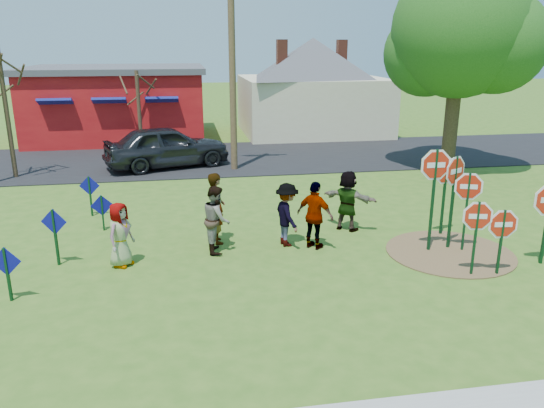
{
  "coord_description": "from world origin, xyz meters",
  "views": [
    {
      "loc": [
        -2.08,
        -12.62,
        5.15
      ],
      "look_at": [
        0.13,
        0.37,
        1.12
      ],
      "focal_mm": 35.0,
      "sensor_mm": 36.0,
      "label": 1
    }
  ],
  "objects_px": {
    "utility_pole": "(232,57)",
    "person_b": "(216,208)",
    "stop_sign_d": "(446,177)",
    "stop_sign_a": "(477,222)",
    "suv": "(167,146)",
    "stop_sign_b": "(435,174)",
    "leafy_tree": "(463,37)",
    "person_a": "(120,235)",
    "stop_sign_c": "(468,194)"
  },
  "relations": [
    {
      "from": "suv",
      "to": "utility_pole",
      "type": "relative_size",
      "value": 0.6
    },
    {
      "from": "stop_sign_a",
      "to": "person_a",
      "type": "relative_size",
      "value": 1.2
    },
    {
      "from": "stop_sign_a",
      "to": "person_a",
      "type": "distance_m",
      "value": 8.23
    },
    {
      "from": "person_a",
      "to": "leafy_tree",
      "type": "relative_size",
      "value": 0.19
    },
    {
      "from": "stop_sign_b",
      "to": "leafy_tree",
      "type": "height_order",
      "value": "leafy_tree"
    },
    {
      "from": "stop_sign_d",
      "to": "leafy_tree",
      "type": "height_order",
      "value": "leafy_tree"
    },
    {
      "from": "utility_pole",
      "to": "person_b",
      "type": "bearing_deg",
      "value": -98.84
    },
    {
      "from": "person_a",
      "to": "suv",
      "type": "bearing_deg",
      "value": 26.79
    },
    {
      "from": "stop_sign_c",
      "to": "suv",
      "type": "bearing_deg",
      "value": 143.52
    },
    {
      "from": "suv",
      "to": "leafy_tree",
      "type": "height_order",
      "value": "leafy_tree"
    },
    {
      "from": "person_a",
      "to": "suv",
      "type": "height_order",
      "value": "suv"
    },
    {
      "from": "stop_sign_b",
      "to": "person_b",
      "type": "height_order",
      "value": "stop_sign_b"
    },
    {
      "from": "stop_sign_a",
      "to": "leafy_tree",
      "type": "distance_m",
      "value": 11.61
    },
    {
      "from": "person_b",
      "to": "utility_pole",
      "type": "relative_size",
      "value": 0.22
    },
    {
      "from": "person_b",
      "to": "leafy_tree",
      "type": "relative_size",
      "value": 0.23
    },
    {
      "from": "stop_sign_b",
      "to": "suv",
      "type": "bearing_deg",
      "value": 123.6
    },
    {
      "from": "stop_sign_b",
      "to": "person_b",
      "type": "xyz_separation_m",
      "value": [
        -5.32,
        1.51,
        -1.07
      ]
    },
    {
      "from": "suv",
      "to": "utility_pole",
      "type": "xyz_separation_m",
      "value": [
        2.77,
        -0.84,
        3.66
      ]
    },
    {
      "from": "stop_sign_d",
      "to": "suv",
      "type": "relative_size",
      "value": 0.45
    },
    {
      "from": "stop_sign_a",
      "to": "utility_pole",
      "type": "relative_size",
      "value": 0.22
    },
    {
      "from": "person_b",
      "to": "person_a",
      "type": "bearing_deg",
      "value": 105.6
    },
    {
      "from": "stop_sign_a",
      "to": "stop_sign_c",
      "type": "xyz_separation_m",
      "value": [
        0.54,
        1.42,
        0.23
      ]
    },
    {
      "from": "person_b",
      "to": "suv",
      "type": "relative_size",
      "value": 0.37
    },
    {
      "from": "stop_sign_a",
      "to": "stop_sign_b",
      "type": "relative_size",
      "value": 0.68
    },
    {
      "from": "person_b",
      "to": "utility_pole",
      "type": "bearing_deg",
      "value": -19.58
    },
    {
      "from": "stop_sign_c",
      "to": "suv",
      "type": "xyz_separation_m",
      "value": [
        -7.64,
        10.88,
        -0.59
      ]
    },
    {
      "from": "person_a",
      "to": "utility_pole",
      "type": "xyz_separation_m",
      "value": [
        3.66,
        9.55,
        3.8
      ]
    },
    {
      "from": "leafy_tree",
      "to": "stop_sign_b",
      "type": "bearing_deg",
      "value": -120.58
    },
    {
      "from": "stop_sign_c",
      "to": "stop_sign_d",
      "type": "distance_m",
      "value": 1.22
    },
    {
      "from": "stop_sign_b",
      "to": "stop_sign_d",
      "type": "distance_m",
      "value": 1.43
    },
    {
      "from": "stop_sign_d",
      "to": "utility_pole",
      "type": "distance_m",
      "value": 10.51
    },
    {
      "from": "stop_sign_a",
      "to": "stop_sign_d",
      "type": "distance_m",
      "value": 2.71
    },
    {
      "from": "stop_sign_d",
      "to": "person_b",
      "type": "bearing_deg",
      "value": 166.54
    },
    {
      "from": "person_a",
      "to": "suv",
      "type": "relative_size",
      "value": 0.3
    },
    {
      "from": "person_a",
      "to": "leafy_tree",
      "type": "height_order",
      "value": "leafy_tree"
    },
    {
      "from": "stop_sign_b",
      "to": "stop_sign_c",
      "type": "height_order",
      "value": "stop_sign_b"
    },
    {
      "from": "stop_sign_c",
      "to": "person_b",
      "type": "bearing_deg",
      "value": -176.6
    },
    {
      "from": "stop_sign_c",
      "to": "person_a",
      "type": "height_order",
      "value": "stop_sign_c"
    },
    {
      "from": "person_b",
      "to": "leafy_tree",
      "type": "distance_m",
      "value": 13.03
    },
    {
      "from": "stop_sign_c",
      "to": "suv",
      "type": "height_order",
      "value": "stop_sign_c"
    },
    {
      "from": "stop_sign_a",
      "to": "utility_pole",
      "type": "distance_m",
      "value": 12.69
    },
    {
      "from": "stop_sign_a",
      "to": "stop_sign_d",
      "type": "relative_size",
      "value": 0.82
    },
    {
      "from": "stop_sign_b",
      "to": "person_a",
      "type": "distance_m",
      "value": 7.79
    },
    {
      "from": "stop_sign_a",
      "to": "leafy_tree",
      "type": "xyz_separation_m",
      "value": [
        4.59,
        9.86,
        4.06
      ]
    },
    {
      "from": "person_a",
      "to": "suv",
      "type": "xyz_separation_m",
      "value": [
        0.9,
        10.39,
        0.14
      ]
    },
    {
      "from": "stop_sign_d",
      "to": "suv",
      "type": "xyz_separation_m",
      "value": [
        -7.65,
        9.67,
        -0.72
      ]
    },
    {
      "from": "stop_sign_b",
      "to": "utility_pole",
      "type": "height_order",
      "value": "utility_pole"
    },
    {
      "from": "utility_pole",
      "to": "person_a",
      "type": "bearing_deg",
      "value": -110.99
    },
    {
      "from": "stop_sign_c",
      "to": "leafy_tree",
      "type": "relative_size",
      "value": 0.26
    },
    {
      "from": "person_a",
      "to": "suv",
      "type": "distance_m",
      "value": 10.43
    }
  ]
}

